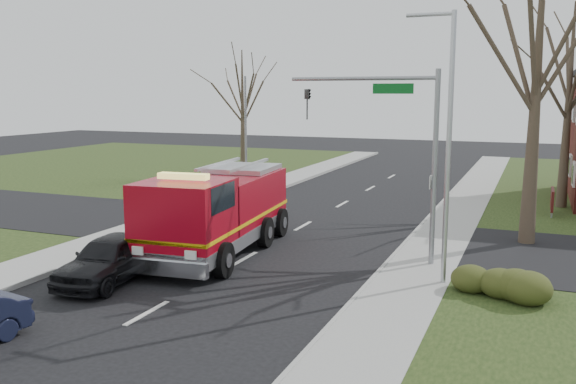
% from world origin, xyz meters
% --- Properties ---
extents(ground, '(120.00, 120.00, 0.00)m').
position_xyz_m(ground, '(0.00, 0.00, 0.00)').
color(ground, black).
rests_on(ground, ground).
extents(sidewalk_right, '(2.40, 80.00, 0.15)m').
position_xyz_m(sidewalk_right, '(6.20, 0.00, 0.07)').
color(sidewalk_right, gray).
rests_on(sidewalk_right, ground).
extents(sidewalk_left, '(2.40, 80.00, 0.15)m').
position_xyz_m(sidewalk_left, '(-6.20, 0.00, 0.07)').
color(sidewalk_left, gray).
rests_on(sidewalk_left, ground).
extents(health_center_sign, '(0.12, 2.00, 1.40)m').
position_xyz_m(health_center_sign, '(10.50, 12.50, 0.88)').
color(health_center_sign, '#451010').
rests_on(health_center_sign, ground).
extents(hedge_corner, '(2.80, 2.00, 0.90)m').
position_xyz_m(hedge_corner, '(9.00, -1.00, 0.58)').
color(hedge_corner, '#323C15').
rests_on(hedge_corner, lawn_right).
extents(bare_tree_near, '(6.00, 6.00, 12.00)m').
position_xyz_m(bare_tree_near, '(9.50, 6.00, 7.41)').
color(bare_tree_near, '#372C20').
rests_on(bare_tree_near, ground).
extents(bare_tree_far, '(5.25, 5.25, 10.50)m').
position_xyz_m(bare_tree_far, '(11.00, 15.00, 6.49)').
color(bare_tree_far, '#372C20').
rests_on(bare_tree_far, ground).
extents(bare_tree_left, '(4.50, 4.50, 9.00)m').
position_xyz_m(bare_tree_left, '(-10.00, 20.00, 5.56)').
color(bare_tree_left, '#372C20').
rests_on(bare_tree_left, ground).
extents(traffic_signal_mast, '(5.29, 0.18, 6.80)m').
position_xyz_m(traffic_signal_mast, '(5.21, 1.50, 4.71)').
color(traffic_signal_mast, gray).
rests_on(traffic_signal_mast, ground).
extents(streetlight_pole, '(1.48, 0.16, 8.40)m').
position_xyz_m(streetlight_pole, '(7.14, -0.50, 4.55)').
color(streetlight_pole, '#B7BABF').
rests_on(streetlight_pole, ground).
extents(utility_pole_far, '(0.14, 0.14, 7.00)m').
position_xyz_m(utility_pole_far, '(-6.80, 14.00, 3.50)').
color(utility_pole_far, gray).
rests_on(utility_pole_far, ground).
extents(fire_engine, '(3.88, 8.67, 3.40)m').
position_xyz_m(fire_engine, '(-1.29, 0.33, 1.54)').
color(fire_engine, maroon).
rests_on(fire_engine, ground).
extents(parked_car_maroon, '(2.17, 4.61, 1.52)m').
position_xyz_m(parked_car_maroon, '(-2.80, -3.99, 0.76)').
color(parked_car_maroon, black).
rests_on(parked_car_maroon, ground).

